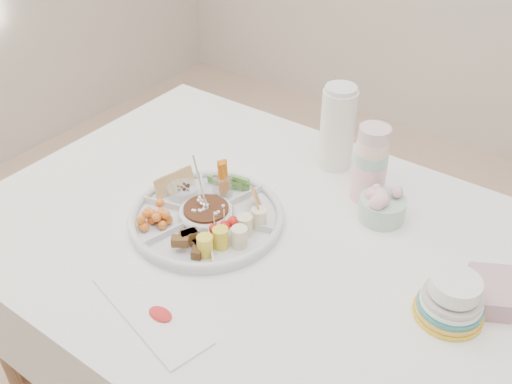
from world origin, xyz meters
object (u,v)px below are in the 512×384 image
Objects in this scene: plate_stack at (452,299)px; thermos at (338,126)px; party_tray at (206,215)px; dining_table at (274,342)px.

thermos is at bearing 142.91° from plate_stack.
thermos is at bearing 72.83° from party_tray.
party_tray is 0.45m from thermos.
thermos is 1.73× the size of plate_stack.
dining_table is 0.44m from party_tray.
dining_table is at bearing -178.05° from plate_stack.
plate_stack is (0.42, 0.01, 0.43)m from dining_table.
plate_stack is (0.60, 0.06, 0.02)m from party_tray.
plate_stack reaches higher than dining_table.
party_tray is 1.52× the size of thermos.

